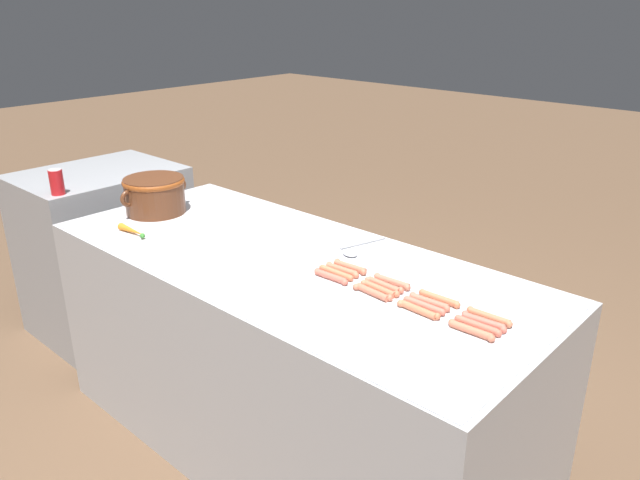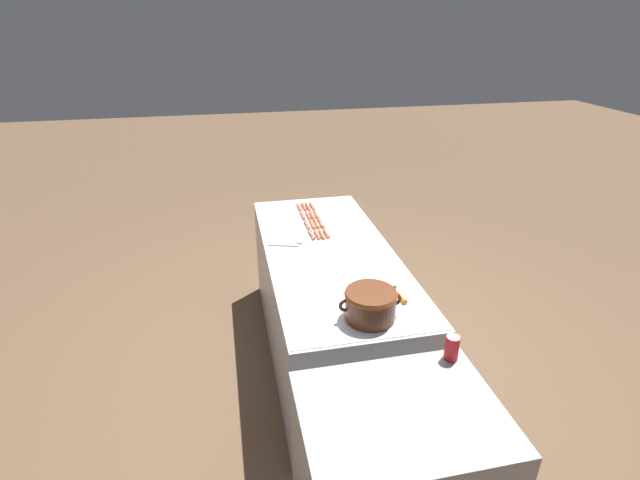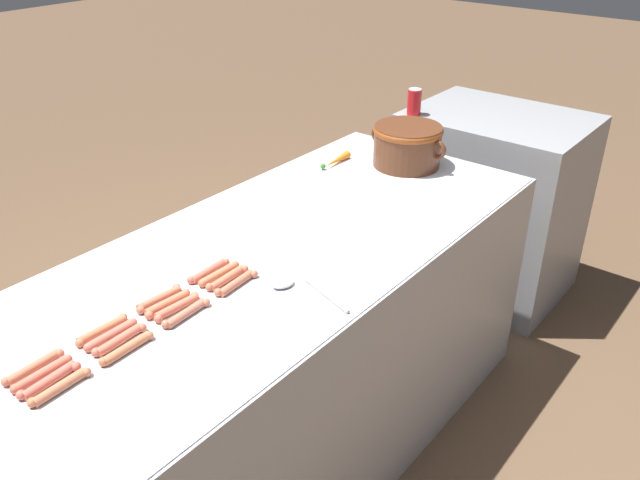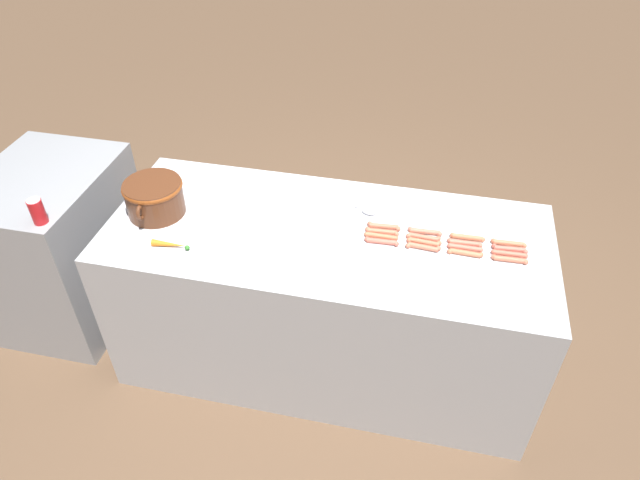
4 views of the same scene
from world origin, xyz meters
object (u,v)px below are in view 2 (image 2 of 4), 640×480
Objects in this scene: hot_dog_0 at (312,206)px; hot_dog_3 at (326,233)px; serving_spoon at (295,243)px; carrot at (399,294)px; hot_dog_9 at (308,215)px; hot_dog_10 at (312,224)px; hot_dog_11 at (317,234)px; hot_dog_4 at (308,206)px; hot_dog_1 at (316,214)px; hot_dog_2 at (321,223)px; hot_dog_14 at (307,225)px; hot_dog_8 at (304,207)px; hot_dog_13 at (303,215)px; hot_dog_15 at (312,235)px; soda_can at (452,348)px; hot_dog_12 at (299,207)px; hot_dog_5 at (312,215)px; hot_dog_6 at (316,224)px; bean_pot at (370,303)px.

hot_dog_0 is 0.57m from hot_dog_3.
carrot is at bearing 120.82° from serving_spoon.
hot_dog_0 is 0.21m from hot_dog_9.
hot_dog_10 is at bearing -74.71° from carrot.
hot_dog_11 is (0.00, 0.38, 0.00)m from hot_dog_9.
hot_dog_11 is at bearing 86.29° from hot_dog_4.
hot_dog_1 is 1.00× the size of hot_dog_2.
hot_dog_4 is 0.58m from hot_dog_11.
carrot reaches higher than hot_dog_9.
hot_dog_2 is at bearing -179.49° from hot_dog_14.
hot_dog_8 is (0.04, -0.00, 0.00)m from hot_dog_4.
hot_dog_13 is at bearing -13.39° from hot_dog_9.
hot_dog_1 is 1.00× the size of hot_dog_11.
hot_dog_15 is at bearing 90.19° from hot_dog_13.
hot_dog_14 is (0.04, 0.38, 0.00)m from hot_dog_8.
carrot is (-0.49, 0.82, 0.01)m from serving_spoon.
hot_dog_13 reaches higher than serving_spoon.
soda_can is (-0.28, 2.12, 0.10)m from hot_dog_4.
hot_dog_4 is at bearing -100.45° from hot_dog_9.
hot_dog_3 is 0.58m from hot_dog_12.
hot_dog_9 and hot_dog_11 have the same top height.
hot_dog_12 is (0.04, -0.38, 0.00)m from hot_dog_10.
hot_dog_9 is at bearing 69.65° from hot_dog_0.
hot_dog_15 is 0.88× the size of carrot.
hot_dog_1 is 1.00× the size of hot_dog_10.
hot_dog_14 is at bearing -72.73° from carrot.
hot_dog_2 and hot_dog_8 have the same top height.
hot_dog_5 is 0.21m from hot_dog_12.
hot_dog_3 is (0.00, 0.57, 0.00)m from hot_dog_0.
hot_dog_6 is 0.20m from hot_dog_11.
hot_dog_0 and hot_dog_15 have the same top height.
hot_dog_9 is 0.60× the size of serving_spoon.
carrot is (-0.27, 1.12, 0.00)m from hot_dog_6.
hot_dog_4 and hot_dog_15 have the same top height.
hot_dog_9 is 0.19m from hot_dog_14.
carrot reaches higher than hot_dog_11.
hot_dog_15 is at bearing 78.66° from hot_dog_0.
soda_can reaches higher than hot_dog_0.
hot_dog_9 is 0.38m from hot_dog_15.
hot_dog_11 is 0.97m from carrot.
soda_can is at bearing 101.60° from hot_dog_11.
hot_dog_3 is at bearing 93.50° from hot_dog_4.
hot_dog_15 is at bearing 83.62° from hot_dog_9.
hot_dog_14 is at bearing 76.69° from hot_dog_9.
hot_dog_6 is 1.00× the size of hot_dog_11.
hot_dog_11 is 0.45× the size of bean_pot.
hot_dog_13 is at bearing 66.80° from hot_dog_4.
soda_can reaches higher than hot_dog_13.
hot_dog_13 and hot_dog_15 have the same top height.
hot_dog_9 is 1.00× the size of hot_dog_10.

